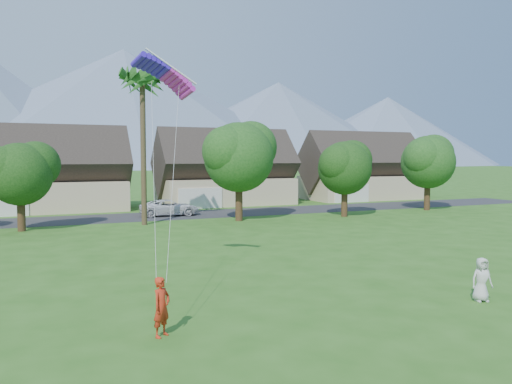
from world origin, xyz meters
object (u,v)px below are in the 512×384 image
parked_car (169,208)px  parafoil_kite (165,73)px  kite_flyer (162,307)px  watcher (482,279)px

parked_car → parafoil_kite: bearing=169.8°
kite_flyer → parafoil_kite: parafoil_kite is taller
parafoil_kite → parked_car: bearing=69.6°
kite_flyer → parked_car: bearing=37.6°
kite_flyer → parked_car: kite_flyer is taller
watcher → kite_flyer: bearing=-170.2°
kite_flyer → parked_car: size_ratio=0.34×
parked_car → parafoil_kite: 26.62m
watcher → parked_car: watcher is taller
watcher → parked_car: size_ratio=0.31×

